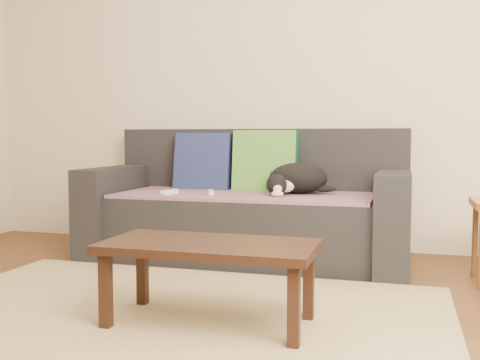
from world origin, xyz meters
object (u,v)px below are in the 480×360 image
object	(u,v)px
sofa	(248,211)
wii_remote_b	(211,193)
cat	(297,179)
coffee_table	(209,253)
wii_remote_a	(170,192)

from	to	relation	value
sofa	wii_remote_b	bearing A→B (deg)	-123.76
cat	coffee_table	bearing A→B (deg)	-119.40
sofa	cat	world-z (taller)	sofa
sofa	cat	bearing A→B (deg)	-2.37
sofa	wii_remote_a	bearing A→B (deg)	-147.85
cat	wii_remote_a	size ratio (longest dim) A/B	3.27
coffee_table	cat	bearing A→B (deg)	85.22
coffee_table	sofa	bearing A→B (deg)	98.71
wii_remote_b	coffee_table	bearing A→B (deg)	176.36
wii_remote_b	cat	bearing A→B (deg)	-86.38
wii_remote_b	sofa	bearing A→B (deg)	-56.30
cat	wii_remote_b	world-z (taller)	cat
cat	wii_remote_a	xyz separation A→B (m)	(-0.79, -0.27, -0.08)
wii_remote_a	sofa	bearing A→B (deg)	-42.28
sofa	wii_remote_b	distance (m)	0.35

